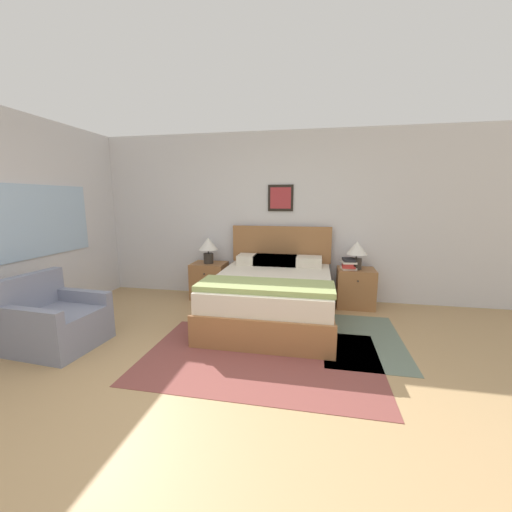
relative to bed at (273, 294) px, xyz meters
name	(u,v)px	position (x,y,z in m)	size (l,w,h in m)	color
ground_plane	(212,406)	(-0.21, -1.88, -0.34)	(16.00, 16.00, 0.00)	tan
wall_back	(269,217)	(-0.21, 1.02, 0.97)	(7.86, 0.09, 2.60)	silver
wall_left	(44,221)	(-2.96, -0.45, 0.96)	(0.08, 5.27, 2.60)	silver
area_rug_main	(260,357)	(0.03, -1.07, -0.33)	(2.35, 1.48, 0.01)	brown
area_rug_bedside	(362,339)	(1.09, -0.43, -0.33)	(0.87, 1.47, 0.01)	slate
bed	(273,294)	(0.00, 0.00, 0.00)	(1.54, 1.93, 1.16)	#936038
armchair	(56,323)	(-2.19, -1.23, -0.07)	(0.84, 0.81, 0.78)	gray
nightstand_near_window	(209,280)	(-1.13, 0.72, -0.05)	(0.53, 0.46, 0.57)	#936038
nightstand_by_door	(355,288)	(1.13, 0.72, -0.05)	(0.53, 0.46, 0.57)	#936038
table_lamp_near_window	(208,246)	(-1.13, 0.70, 0.51)	(0.30, 0.30, 0.41)	#2D2823
table_lamp_by_door	(357,251)	(1.12, 0.70, 0.51)	(0.30, 0.30, 0.41)	#2D2823
book_thick_bottom	(348,268)	(1.01, 0.67, 0.25)	(0.23, 0.24, 0.03)	silver
book_hardcover_middle	(348,266)	(1.01, 0.67, 0.28)	(0.19, 0.27, 0.02)	#B7332D
book_novel_upper	(349,264)	(1.01, 0.67, 0.31)	(0.17, 0.26, 0.04)	#B7332D
book_slim_near_top	(349,262)	(1.01, 0.67, 0.34)	(0.22, 0.25, 0.03)	silver
book_paperback_top	(349,260)	(1.01, 0.67, 0.38)	(0.18, 0.24, 0.04)	#232328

